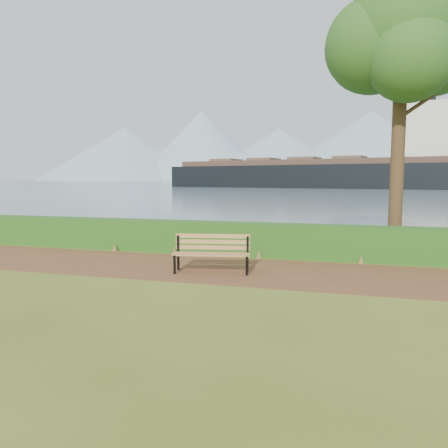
% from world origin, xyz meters
% --- Properties ---
extents(ground, '(140.00, 140.00, 0.00)m').
position_xyz_m(ground, '(0.00, 0.00, 0.00)').
color(ground, '#485D1A').
rests_on(ground, ground).
extents(path, '(40.00, 3.40, 0.01)m').
position_xyz_m(path, '(0.00, 0.30, 0.01)').
color(path, '#53321C').
rests_on(path, ground).
extents(hedge, '(32.00, 0.85, 1.00)m').
position_xyz_m(hedge, '(0.00, 2.60, 0.50)').
color(hedge, '#144714').
rests_on(hedge, ground).
extents(water, '(700.00, 510.00, 0.00)m').
position_xyz_m(water, '(0.00, 260.00, 0.01)').
color(water, slate).
rests_on(water, ground).
extents(mountains, '(585.00, 190.00, 70.00)m').
position_xyz_m(mountains, '(-9.17, 406.05, 27.70)').
color(mountains, '#8498B0').
rests_on(mountains, ground).
extents(bench, '(1.99, 0.91, 0.96)m').
position_xyz_m(bench, '(0.83, -0.11, 0.55)').
color(bench, black).
rests_on(bench, ground).
extents(tree, '(4.62, 3.84, 8.90)m').
position_xyz_m(tree, '(5.53, 4.15, 6.62)').
color(tree, '#332315').
rests_on(tree, ground).
extents(cargo_ship, '(77.79, 29.35, 23.39)m').
position_xyz_m(cargo_ship, '(-1.62, 97.86, 3.49)').
color(cargo_ship, black).
rests_on(cargo_ship, ground).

